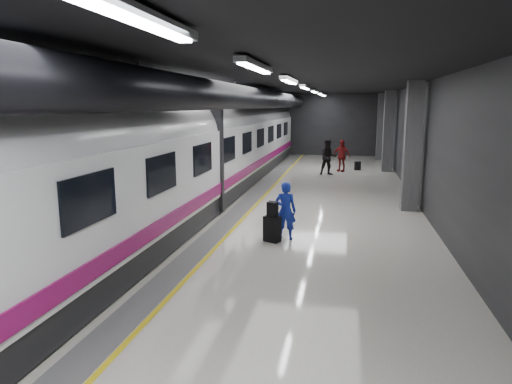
{
  "coord_description": "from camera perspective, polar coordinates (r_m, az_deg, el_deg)",
  "views": [
    {
      "loc": [
        2.34,
        -14.65,
        3.66
      ],
      "look_at": [
        -0.15,
        -2.22,
        1.26
      ],
      "focal_mm": 32.0,
      "sensor_mm": 36.0,
      "label": 1
    }
  ],
  "objects": [
    {
      "name": "ground",
      "position": [
        15.28,
        2.21,
        -3.14
      ],
      "size": [
        40.0,
        40.0,
        0.0
      ],
      "primitive_type": "plane",
      "color": "silver",
      "rests_on": "ground"
    },
    {
      "name": "platform_hall",
      "position": [
        15.82,
        1.83,
        10.28
      ],
      "size": [
        10.02,
        40.02,
        4.51
      ],
      "color": "black",
      "rests_on": "ground"
    },
    {
      "name": "suitcase_far",
      "position": [
        27.06,
        12.58,
        3.23
      ],
      "size": [
        0.38,
        0.3,
        0.49
      ],
      "primitive_type": "cube",
      "rotation": [
        0.0,
        0.0,
        0.28
      ],
      "color": "black",
      "rests_on": "ground"
    },
    {
      "name": "traveler_main",
      "position": [
        12.63,
        3.71,
        -2.34
      ],
      "size": [
        0.6,
        0.41,
        1.62
      ],
      "primitive_type": "imported",
      "rotation": [
        0.0,
        0.0,
        3.11
      ],
      "color": "#1B1BCE",
      "rests_on": "ground"
    },
    {
      "name": "train",
      "position": [
        15.76,
        -9.51,
        4.79
      ],
      "size": [
        3.05,
        38.0,
        4.05
      ],
      "color": "black",
      "rests_on": "ground"
    },
    {
      "name": "traveler_far_a",
      "position": [
        24.75,
        9.04,
        4.34
      ],
      "size": [
        1.1,
        0.96,
        1.92
      ],
      "primitive_type": "imported",
      "rotation": [
        0.0,
        0.0,
        0.28
      ],
      "color": "black",
      "rests_on": "ground"
    },
    {
      "name": "suitcase_main",
      "position": [
        12.48,
        2.03,
        -4.64
      ],
      "size": [
        0.51,
        0.43,
        0.71
      ],
      "primitive_type": "cube",
      "rotation": [
        0.0,
        0.0,
        -0.43
      ],
      "color": "black",
      "rests_on": "ground"
    },
    {
      "name": "traveler_far_b",
      "position": [
        26.2,
        10.63,
        4.49
      ],
      "size": [
        1.13,
        0.86,
        1.78
      ],
      "primitive_type": "imported",
      "rotation": [
        0.0,
        0.0,
        -0.46
      ],
      "color": "maroon",
      "rests_on": "ground"
    },
    {
      "name": "shoulder_bag",
      "position": [
        12.35,
        2.07,
        -2.19
      ],
      "size": [
        0.33,
        0.27,
        0.39
      ],
      "primitive_type": "cube",
      "rotation": [
        0.0,
        0.0,
        -0.49
      ],
      "color": "black",
      "rests_on": "suitcase_main"
    }
  ]
}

